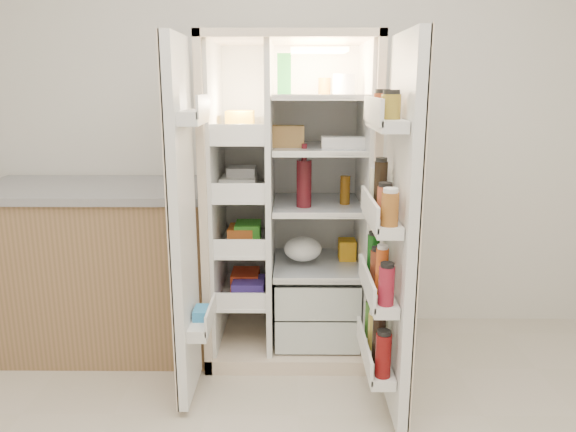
{
  "coord_description": "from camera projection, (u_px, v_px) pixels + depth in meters",
  "views": [
    {
      "loc": [
        -0.03,
        -1.42,
        1.55
      ],
      "look_at": [
        -0.05,
        1.25,
        0.9
      ],
      "focal_mm": 34.0,
      "sensor_mm": 36.0,
      "label": 1
    }
  ],
  "objects": [
    {
      "name": "fridge_door",
      "position": [
        395.0,
        236.0,
        2.47
      ],
      "size": [
        0.17,
        0.58,
        1.72
      ],
      "color": "white",
      "rests_on": "floor"
    },
    {
      "name": "wall_back",
      "position": [
        297.0,
        116.0,
        3.37
      ],
      "size": [
        4.0,
        0.02,
        2.7
      ],
      "primitive_type": "cube",
      "color": "silver",
      "rests_on": "floor"
    },
    {
      "name": "freezer_door",
      "position": [
        184.0,
        227.0,
        2.56
      ],
      "size": [
        0.15,
        0.4,
        1.72
      ],
      "color": "white",
      "rests_on": "floor"
    },
    {
      "name": "kitchen_counter",
      "position": [
        101.0,
        267.0,
        3.22
      ],
      "size": [
        1.35,
        0.72,
        0.98
      ],
      "color": "#8C6646",
      "rests_on": "floor"
    },
    {
      "name": "refrigerator",
      "position": [
        293.0,
        225.0,
        3.18
      ],
      "size": [
        0.92,
        0.7,
        1.8
      ],
      "color": "beige",
      "rests_on": "floor"
    }
  ]
}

